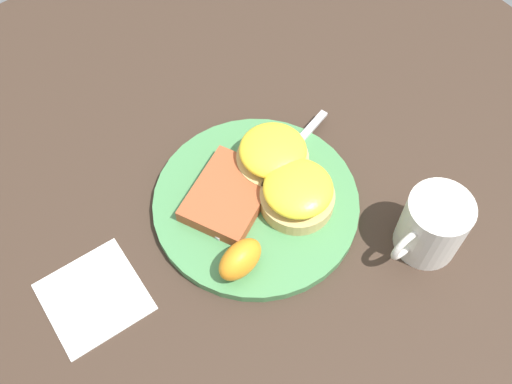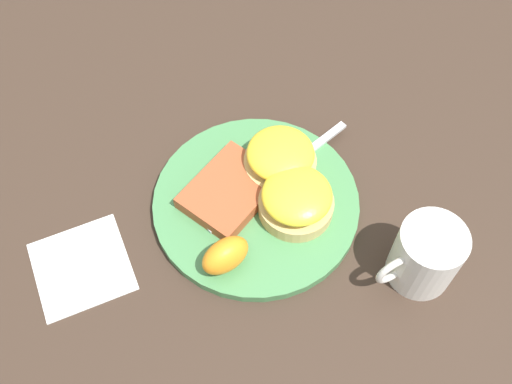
{
  "view_description": "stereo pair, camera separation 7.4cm",
  "coord_description": "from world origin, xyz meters",
  "px_view_note": "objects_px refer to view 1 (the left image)",
  "views": [
    {
      "loc": [
        0.24,
        0.3,
        0.66
      ],
      "look_at": [
        0.0,
        0.0,
        0.03
      ],
      "focal_mm": 42.0,
      "sensor_mm": 36.0,
      "label": 1
    },
    {
      "loc": [
        0.17,
        0.34,
        0.66
      ],
      "look_at": [
        0.0,
        0.0,
        0.03
      ],
      "focal_mm": 42.0,
      "sensor_mm": 36.0,
      "label": 2
    }
  ],
  "objects_px": {
    "sandwich_benedict_left": "(298,193)",
    "cup": "(432,226)",
    "orange_wedge": "(240,259)",
    "hashbrown_patty": "(229,195)",
    "sandwich_benedict_right": "(273,155)",
    "fork": "(265,180)"
  },
  "relations": [
    {
      "from": "cup",
      "to": "fork",
      "type": "bearing_deg",
      "value": -60.63
    },
    {
      "from": "sandwich_benedict_left",
      "to": "orange_wedge",
      "type": "bearing_deg",
      "value": 14.06
    },
    {
      "from": "fork",
      "to": "hashbrown_patty",
      "type": "bearing_deg",
      "value": -6.34
    },
    {
      "from": "orange_wedge",
      "to": "hashbrown_patty",
      "type": "bearing_deg",
      "value": -118.33
    },
    {
      "from": "sandwich_benedict_left",
      "to": "cup",
      "type": "relative_size",
      "value": 0.88
    },
    {
      "from": "orange_wedge",
      "to": "cup",
      "type": "distance_m",
      "value": 0.23
    },
    {
      "from": "sandwich_benedict_right",
      "to": "hashbrown_patty",
      "type": "xyz_separation_m",
      "value": [
        0.07,
        0.01,
        -0.01
      ]
    },
    {
      "from": "fork",
      "to": "cup",
      "type": "relative_size",
      "value": 2.24
    },
    {
      "from": "sandwich_benedict_left",
      "to": "hashbrown_patty",
      "type": "xyz_separation_m",
      "value": [
        0.06,
        -0.06,
        -0.01
      ]
    },
    {
      "from": "sandwich_benedict_left",
      "to": "fork",
      "type": "distance_m",
      "value": 0.06
    },
    {
      "from": "sandwich_benedict_left",
      "to": "cup",
      "type": "bearing_deg",
      "value": 124.76
    },
    {
      "from": "sandwich_benedict_right",
      "to": "hashbrown_patty",
      "type": "relative_size",
      "value": 0.82
    },
    {
      "from": "orange_wedge",
      "to": "cup",
      "type": "height_order",
      "value": "cup"
    },
    {
      "from": "fork",
      "to": "cup",
      "type": "distance_m",
      "value": 0.21
    },
    {
      "from": "sandwich_benedict_left",
      "to": "cup",
      "type": "height_order",
      "value": "cup"
    },
    {
      "from": "sandwich_benedict_left",
      "to": "hashbrown_patty",
      "type": "height_order",
      "value": "sandwich_benedict_left"
    },
    {
      "from": "fork",
      "to": "cup",
      "type": "height_order",
      "value": "cup"
    },
    {
      "from": "hashbrown_patty",
      "to": "orange_wedge",
      "type": "bearing_deg",
      "value": 61.67
    },
    {
      "from": "hashbrown_patty",
      "to": "cup",
      "type": "height_order",
      "value": "cup"
    },
    {
      "from": "orange_wedge",
      "to": "sandwich_benedict_right",
      "type": "bearing_deg",
      "value": -143.12
    },
    {
      "from": "orange_wedge",
      "to": "sandwich_benedict_left",
      "type": "bearing_deg",
      "value": -165.94
    },
    {
      "from": "sandwich_benedict_left",
      "to": "fork",
      "type": "height_order",
      "value": "sandwich_benedict_left"
    }
  ]
}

